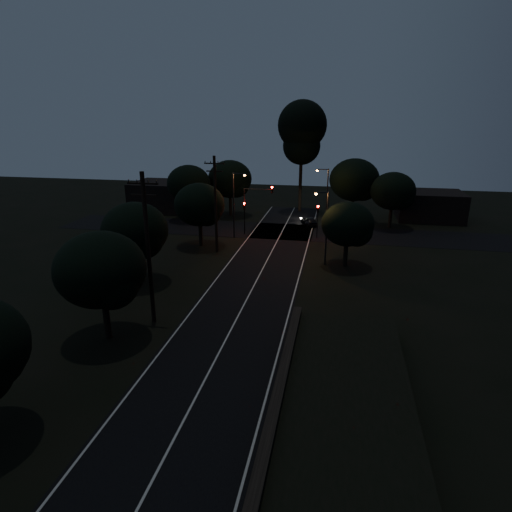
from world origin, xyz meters
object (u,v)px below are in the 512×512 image
(streetlight_a, at_px, (235,201))
(car, at_px, (309,221))
(tall_pine, at_px, (302,132))
(utility_pole_mid, at_px, (148,247))
(signal_left, at_px, (244,212))
(signal_right, at_px, (318,215))
(streetlight_b, at_px, (326,195))
(streetlight_c, at_px, (325,223))
(signal_mast, at_px, (258,201))
(utility_pole_far, at_px, (216,203))

(streetlight_a, xyz_separation_m, car, (8.51, 8.00, -4.03))
(tall_pine, bearing_deg, streetlight_a, -110.36)
(utility_pole_mid, bearing_deg, signal_left, 86.79)
(signal_right, bearing_deg, streetlight_b, 80.00)
(streetlight_a, height_order, streetlight_c, streetlight_a)
(streetlight_a, xyz_separation_m, streetlight_b, (10.61, 6.00, 0.00))
(car, bearing_deg, signal_left, 12.71)
(streetlight_b, distance_m, streetlight_c, 14.01)
(signal_right, relative_size, signal_mast, 0.66)
(signal_right, distance_m, car, 6.56)
(signal_mast, relative_size, streetlight_a, 0.78)
(streetlight_b, bearing_deg, utility_pole_far, -133.30)
(signal_mast, height_order, streetlight_b, streetlight_b)
(utility_pole_far, height_order, car, utility_pole_far)
(signal_left, bearing_deg, streetlight_c, -43.76)
(utility_pole_far, xyz_separation_m, tall_pine, (7.00, 23.00, 6.56))
(signal_right, bearing_deg, car, 103.11)
(streetlight_c, bearing_deg, utility_pole_far, 170.40)
(utility_pole_mid, height_order, streetlight_b, utility_pole_mid)
(signal_right, distance_m, signal_mast, 7.66)
(utility_pole_mid, xyz_separation_m, streetlight_c, (11.83, 15.00, -1.39))
(signal_right, xyz_separation_m, streetlight_c, (1.23, -9.99, 1.51))
(utility_pole_far, distance_m, signal_left, 8.53)
(utility_pole_far, bearing_deg, signal_left, 80.06)
(utility_pole_mid, distance_m, signal_right, 27.30)
(utility_pole_far, height_order, streetlight_a, utility_pole_far)
(signal_left, relative_size, streetlight_a, 0.51)
(signal_right, distance_m, streetlight_c, 10.18)
(signal_left, height_order, signal_right, same)
(utility_pole_mid, bearing_deg, streetlight_b, 68.70)
(tall_pine, height_order, signal_mast, tall_pine)
(utility_pole_far, xyz_separation_m, signal_left, (1.40, 7.99, -2.65))
(utility_pole_mid, distance_m, streetlight_c, 19.15)
(signal_right, bearing_deg, streetlight_c, -82.98)
(signal_left, relative_size, streetlight_b, 0.51)
(utility_pole_mid, xyz_separation_m, signal_right, (10.60, 24.99, -2.90))
(car, bearing_deg, signal_mast, 19.59)
(utility_pole_far, bearing_deg, streetlight_c, -9.60)
(signal_left, bearing_deg, utility_pole_mid, -93.21)
(tall_pine, distance_m, car, 14.72)
(utility_pole_mid, bearing_deg, car, 73.47)
(signal_left, distance_m, streetlight_a, 2.77)
(utility_pole_far, relative_size, car, 2.96)
(utility_pole_mid, bearing_deg, streetlight_a, 88.27)
(tall_pine, xyz_separation_m, streetlight_a, (-6.31, -17.00, -7.41))
(utility_pole_far, height_order, streetlight_b, utility_pole_far)
(utility_pole_mid, height_order, car, utility_pole_mid)
(streetlight_b, bearing_deg, car, 136.50)
(signal_mast, relative_size, streetlight_c, 0.83)
(tall_pine, relative_size, streetlight_b, 2.09)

